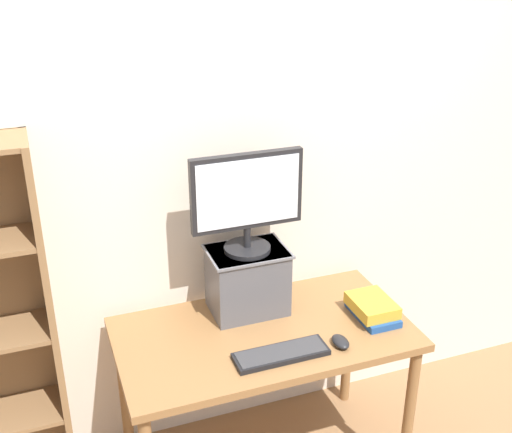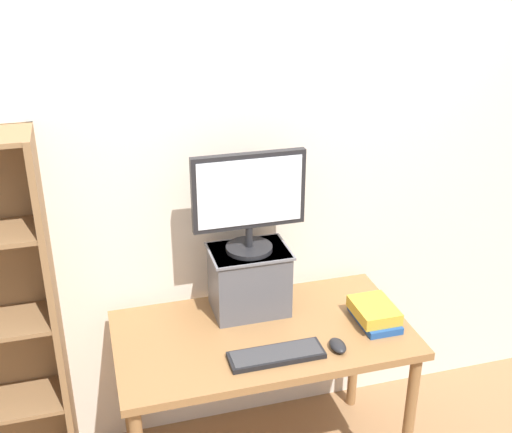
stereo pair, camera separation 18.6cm
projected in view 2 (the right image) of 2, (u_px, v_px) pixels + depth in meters
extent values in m
cube|color=beige|center=(237.00, 182.00, 2.94)|extent=(7.00, 0.08, 2.60)
cube|color=olive|center=(263.00, 334.00, 2.79)|extent=(1.28, 0.69, 0.04)
cylinder|color=olive|center=(409.00, 423.00, 2.83)|extent=(0.05, 0.05, 0.74)
cylinder|color=olive|center=(127.00, 387.00, 3.06)|extent=(0.05, 0.05, 0.74)
cylinder|color=olive|center=(355.00, 347.00, 3.35)|extent=(0.05, 0.05, 0.74)
cube|color=olive|center=(56.00, 317.00, 2.77)|extent=(0.03, 0.28, 1.66)
cube|color=#515156|center=(249.00, 280.00, 2.87)|extent=(0.33, 0.24, 0.30)
cube|color=slate|center=(249.00, 251.00, 2.81)|extent=(0.35, 0.25, 0.01)
cylinder|color=black|center=(249.00, 248.00, 2.81)|extent=(0.21, 0.21, 0.02)
cylinder|color=black|center=(249.00, 236.00, 2.78)|extent=(0.03, 0.03, 0.09)
cube|color=black|center=(249.00, 191.00, 2.70)|extent=(0.49, 0.04, 0.33)
cube|color=silver|center=(250.00, 193.00, 2.68)|extent=(0.45, 0.00, 0.29)
cube|color=black|center=(276.00, 355.00, 2.60)|extent=(0.39, 0.13, 0.02)
cube|color=#333335|center=(276.00, 353.00, 2.60)|extent=(0.37, 0.11, 0.00)
ellipsoid|color=black|center=(338.00, 346.00, 2.65)|extent=(0.06, 0.10, 0.04)
cube|color=navy|center=(375.00, 318.00, 2.84)|extent=(0.15, 0.25, 0.03)
cube|color=gold|center=(374.00, 310.00, 2.82)|extent=(0.17, 0.22, 0.05)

